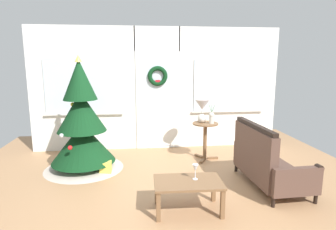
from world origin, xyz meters
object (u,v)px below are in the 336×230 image
(christmas_tree, at_px, (82,129))
(coffee_table, at_px, (188,185))
(settee_sofa, at_px, (265,162))
(table_lamp, at_px, (202,108))
(side_table, at_px, (205,134))
(gift_box, at_px, (106,167))
(wine_glass, at_px, (195,168))
(flower_vase, at_px, (212,117))

(christmas_tree, distance_m, coffee_table, 2.27)
(settee_sofa, distance_m, table_lamp, 1.59)
(settee_sofa, relative_size, side_table, 1.93)
(christmas_tree, bearing_deg, gift_box, -33.22)
(wine_glass, height_order, gift_box, wine_glass)
(settee_sofa, height_order, wine_glass, settee_sofa)
(christmas_tree, distance_m, flower_vase, 2.32)
(christmas_tree, xyz_separation_m, wine_glass, (1.64, -1.58, -0.18))
(christmas_tree, bearing_deg, coffee_table, -46.50)
(side_table, relative_size, coffee_table, 0.83)
(christmas_tree, height_order, table_lamp, christmas_tree)
(coffee_table, relative_size, gift_box, 4.41)
(christmas_tree, relative_size, gift_box, 10.07)
(side_table, bearing_deg, flower_vase, -30.96)
(table_lamp, bearing_deg, coffee_table, -107.83)
(flower_vase, bearing_deg, gift_box, -167.67)
(wine_glass, bearing_deg, side_table, 72.47)
(settee_sofa, bearing_deg, flower_vase, 112.92)
(christmas_tree, relative_size, flower_vase, 5.59)
(table_lamp, relative_size, coffee_table, 0.51)
(settee_sofa, xyz_separation_m, wine_glass, (-1.18, -0.54, 0.16))
(coffee_table, relative_size, wine_glass, 4.39)
(flower_vase, xyz_separation_m, wine_glass, (-0.67, -1.74, -0.29))
(settee_sofa, height_order, coffee_table, settee_sofa)
(table_lamp, bearing_deg, wine_glass, -105.45)
(settee_sofa, distance_m, gift_box, 2.56)
(table_lamp, relative_size, flower_vase, 1.26)
(settee_sofa, relative_size, gift_box, 7.09)
(side_table, xyz_separation_m, wine_glass, (-0.57, -1.80, 0.03))
(settee_sofa, bearing_deg, gift_box, 162.05)
(flower_vase, distance_m, coffee_table, 2.00)
(flower_vase, height_order, coffee_table, flower_vase)
(christmas_tree, relative_size, table_lamp, 4.45)
(side_table, distance_m, wine_glass, 1.89)
(side_table, xyz_separation_m, gift_box, (-1.81, -0.48, -0.41))
(christmas_tree, distance_m, wine_glass, 2.29)
(side_table, distance_m, coffee_table, 1.97)
(coffee_table, bearing_deg, side_table, 70.15)
(side_table, distance_m, flower_vase, 0.35)
(gift_box, bearing_deg, settee_sofa, -17.95)
(flower_vase, bearing_deg, christmas_tree, -176.07)
(coffee_table, bearing_deg, wine_glass, 24.30)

